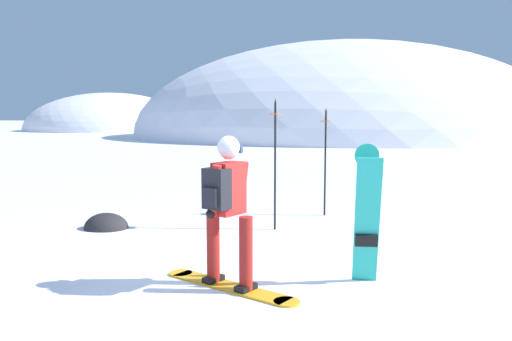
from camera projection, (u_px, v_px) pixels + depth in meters
The scene contains 8 objects.
ground_plane at pixel (232, 276), 6.11m from camera, with size 300.00×300.00×0.00m, color white.
ridge_peak_main at pixel (343, 136), 45.49m from camera, with size 37.35×33.62×16.54m.
ridge_peak_far at pixel (111, 130), 62.24m from camera, with size 20.66×18.59×9.22m.
snowboarder_main at pixel (227, 208), 5.56m from camera, with size 1.62×1.09×1.71m.
spare_snowboard at pixel (367, 214), 5.71m from camera, with size 0.28×0.40×1.62m.
piste_marker_near at pixel (325, 155), 9.64m from camera, with size 0.20×0.20×2.08m.
piste_marker_far at pixel (275, 156), 8.43m from camera, with size 0.20×0.20×2.22m.
rock_dark at pixel (106, 228), 8.65m from camera, with size 0.76×0.65×0.53m.
Camera 1 is at (0.92, -5.87, 1.95)m, focal length 35.35 mm.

